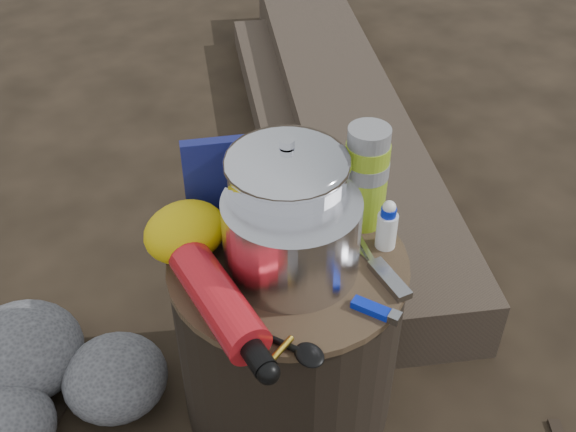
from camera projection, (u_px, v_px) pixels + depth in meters
ground at (288, 396)px, 1.42m from camera, size 60.00×60.00×0.00m
stump at (288, 335)px, 1.30m from camera, size 0.41×0.41×0.38m
log_main at (342, 113)px, 2.14m from camera, size 1.11×1.81×0.16m
log_small at (284, 104)px, 2.25m from camera, size 0.67×1.11×0.09m
foil_windscreen at (291, 235)px, 1.13m from camera, size 0.23×0.23×0.14m
camping_pot at (287, 197)px, 1.15m from camera, size 0.20×0.20×0.20m
fuel_bottle at (218, 299)px, 1.06m from camera, size 0.09×0.30×0.07m
thermos at (366, 177)px, 1.20m from camera, size 0.08×0.08×0.19m
travel_mug at (286, 170)px, 1.27m from camera, size 0.09×0.09×0.13m
stuff_sack at (185, 232)px, 1.16m from camera, size 0.14×0.12×0.10m
food_pouch at (219, 181)px, 1.22m from camera, size 0.12×0.08×0.16m
lighter at (371, 308)px, 1.08m from camera, size 0.05×0.08×0.01m
multitool at (389, 279)px, 1.13m from camera, size 0.04×0.10×0.01m
pot_grabber at (362, 252)px, 1.19m from camera, size 0.05×0.13×0.01m
spork at (266, 336)px, 1.04m from camera, size 0.10×0.16×0.01m
squeeze_bottle at (387, 227)px, 1.18m from camera, size 0.04×0.04×0.09m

